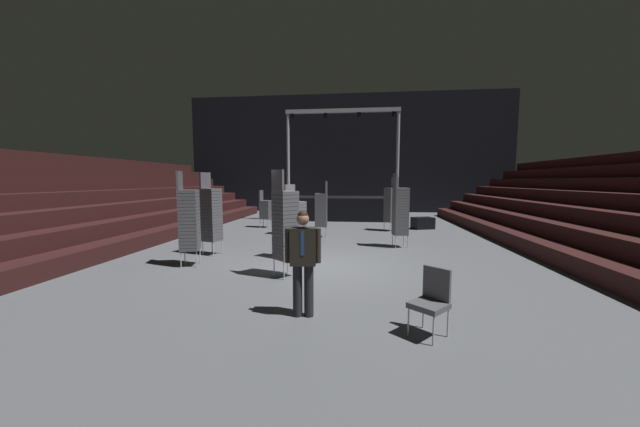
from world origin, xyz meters
TOP-DOWN VIEW (x-y plane):
  - ground_plane at (0.00, 0.00)m, footprint 22.00×30.00m
  - arena_end_wall at (0.00, 15.00)m, footprint 22.00×0.30m
  - bleacher_bank_left at (-8.38, 1.00)m, footprint 5.25×24.00m
  - stage_riser at (0.00, 10.52)m, footprint 6.21×2.97m
  - man_with_tie at (0.04, -3.18)m, footprint 0.57×0.26m
  - chair_stack_front_left at (-0.83, 0.67)m, footprint 0.60×0.60m
  - chair_stack_front_right at (2.27, 6.19)m, footprint 0.62×0.62m
  - chair_stack_mid_left at (-0.51, 4.26)m, footprint 0.45×0.45m
  - chair_stack_mid_right at (-2.04, 4.78)m, footprint 0.52×0.52m
  - chair_stack_mid_centre at (-0.72, -1.05)m, footprint 0.62×0.62m
  - chair_stack_rear_left at (-3.37, 6.57)m, footprint 0.48×0.48m
  - chair_stack_rear_right at (2.23, 2.64)m, footprint 0.51×0.51m
  - chair_stack_rear_centre at (-3.33, -0.39)m, footprint 0.53×0.53m
  - chair_stack_aisle_left at (-3.34, 0.92)m, footprint 0.55×0.55m
  - equipment_road_case at (3.76, 6.95)m, footprint 1.05×0.87m
  - loose_chair_near_man at (1.92, -3.61)m, footprint 0.62×0.62m

SIDE VIEW (x-z plane):
  - ground_plane at x=0.00m, z-range -0.10..0.00m
  - equipment_road_case at x=3.76m, z-range 0.00..0.51m
  - loose_chair_near_man at x=1.92m, z-range 0.06..1.01m
  - stage_riser at x=0.00m, z-range -2.22..3.61m
  - chair_stack_mid_right at x=-2.04m, z-range 0.00..1.71m
  - chair_stack_rear_left at x=-3.37m, z-range 0.00..1.71m
  - man_with_tie at x=0.04m, z-range 0.11..1.81m
  - chair_stack_front_left at x=-0.83m, z-range 0.00..2.05m
  - chair_stack_mid_left at x=-0.51m, z-range 0.00..2.14m
  - chair_stack_front_right at x=2.27m, z-range 0.00..2.30m
  - chair_stack_mid_centre at x=-0.72m, z-range 0.00..2.39m
  - chair_stack_rear_right at x=2.23m, z-range 0.00..2.39m
  - chair_stack_rear_centre at x=-3.33m, z-range 0.00..2.39m
  - chair_stack_aisle_left at x=-3.34m, z-range 0.00..2.39m
  - bleacher_bank_left at x=-8.38m, z-range 0.00..3.15m
  - arena_end_wall at x=0.00m, z-range 0.00..8.00m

